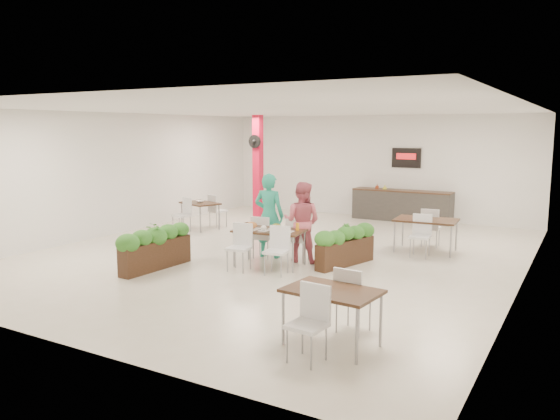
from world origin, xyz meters
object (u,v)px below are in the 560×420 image
object	(u,v)px
planter_right	(345,243)
side_table_b	(426,224)
service_counter	(402,205)
diner_man	(269,216)
planter_left	(156,245)
red_column	(258,166)
side_table_c	(332,299)
diner_woman	(302,222)
side_table_a	(200,207)
main_table	(269,235)

from	to	relation	value
planter_right	side_table_b	xyz separation A→B (m)	(1.08, 2.10, 0.16)
service_counter	planter_right	world-z (taller)	service_counter
diner_man	planter_left	size ratio (longest dim) A/B	1.01
red_column	side_table_b	bearing A→B (deg)	-19.24
diner_man	side_table_c	size ratio (longest dim) A/B	1.11
diner_man	planter_right	size ratio (longest dim) A/B	1.11
service_counter	planter_left	distance (m)	8.49
diner_woman	side_table_b	distance (m)	3.02
planter_right	side_table_a	bearing A→B (deg)	160.68
planter_right	side_table_b	world-z (taller)	side_table_b
diner_woman	side_table_c	world-z (taller)	diner_woman
diner_man	side_table_a	distance (m)	3.93
red_column	service_counter	bearing A→B (deg)	25.00
red_column	main_table	world-z (taller)	red_column
diner_woman	side_table_b	bearing A→B (deg)	-139.65
diner_man	planter_right	distance (m)	1.80
side_table_c	planter_right	bearing A→B (deg)	115.99
main_table	side_table_c	world-z (taller)	same
side_table_c	diner_woman	bearing A→B (deg)	127.73
planter_left	side_table_a	world-z (taller)	planter_left
red_column	main_table	xyz separation A→B (m)	(3.34, -4.90, -1.01)
side_table_b	planter_right	bearing A→B (deg)	-120.79
service_counter	diner_woman	world-z (taller)	service_counter
red_column	side_table_a	bearing A→B (deg)	-101.15
planter_left	side_table_a	distance (m)	4.42
main_table	service_counter	bearing A→B (deg)	84.47
service_counter	side_table_a	xyz separation A→B (m)	(-4.45, -4.18, 0.13)
red_column	main_table	distance (m)	6.02
planter_right	side_table_a	world-z (taller)	side_table_a
red_column	planter_left	xyz separation A→B (m)	(1.53, -6.26, -1.14)
planter_right	side_table_c	bearing A→B (deg)	-69.28
main_table	side_table_a	size ratio (longest dim) A/B	1.06
planter_right	diner_woman	bearing A→B (deg)	-172.23
side_table_a	side_table_c	bearing A→B (deg)	-21.59
side_table_b	main_table	bearing A→B (deg)	-133.69
diner_man	side_table_b	world-z (taller)	diner_man
diner_woman	planter_left	bearing A→B (deg)	34.71
planter_left	planter_right	size ratio (longest dim) A/B	1.11
service_counter	side_table_b	xyz separation A→B (m)	(1.77, -3.88, 0.15)
red_column	diner_man	distance (m)	5.22
red_column	side_table_a	size ratio (longest dim) A/B	1.92
main_table	side_table_b	xyz separation A→B (m)	(2.43, 2.89, 0.01)
diner_woman	side_table_a	xyz separation A→B (m)	(-4.21, 1.93, -0.22)
side_table_b	side_table_c	size ratio (longest dim) A/B	0.99
diner_woman	side_table_a	distance (m)	4.64
diner_man	red_column	bearing A→B (deg)	-62.67
red_column	diner_woman	size ratio (longest dim) A/B	1.89
side_table_a	side_table_c	size ratio (longest dim) A/B	1.01
red_column	side_table_b	size ratio (longest dim) A/B	1.95
service_counter	side_table_c	xyz separation A→B (m)	(2.19, -9.95, 0.13)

